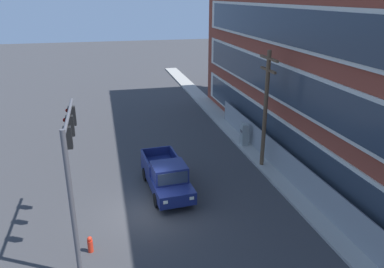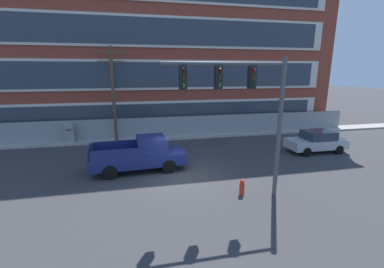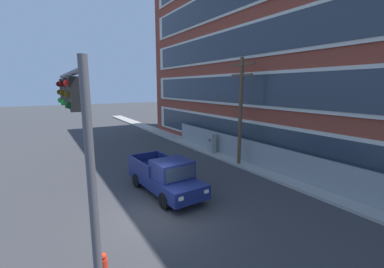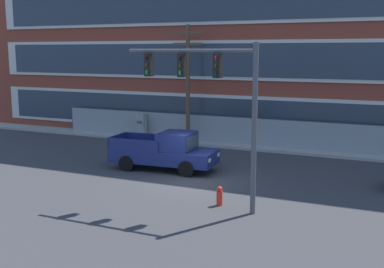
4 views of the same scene
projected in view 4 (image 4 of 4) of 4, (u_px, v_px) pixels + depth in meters
ground_plane at (192, 181)px, 22.60m from camera, size 160.00×160.00×0.00m
sidewalk_building_side at (249, 147)px, 30.32m from camera, size 80.00×1.71×0.16m
brick_mill_building at (244, 10)px, 35.35m from camera, size 39.28×11.19×17.99m
chain_link_fence at (282, 135)px, 29.50m from camera, size 31.90×0.06×1.89m
traffic_signal_mast at (213, 89)px, 17.98m from camera, size 5.33×0.43×6.34m
pickup_truck_navy at (166, 152)px, 24.58m from camera, size 5.60×2.37×2.00m
utility_pole_near_corner at (188, 79)px, 30.81m from camera, size 2.39×0.26×7.67m
electrical_cabinet at (141, 127)px, 32.94m from camera, size 0.61×0.50×1.79m
fire_hydrant at (219, 196)px, 18.98m from camera, size 0.24×0.24×0.78m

